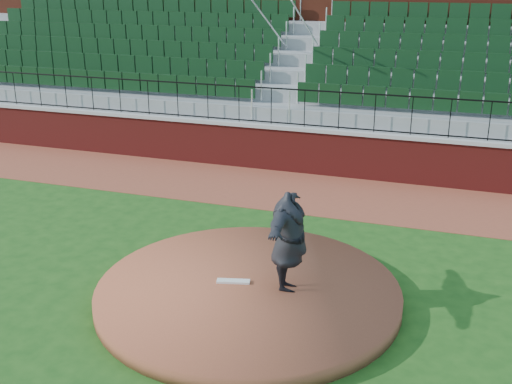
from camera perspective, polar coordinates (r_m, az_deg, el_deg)
ground at (r=11.30m, az=-2.47°, el=-8.66°), size 90.00×90.00×0.00m
warning_track at (r=16.02m, az=4.49°, el=0.07°), size 34.00×3.20×0.01m
field_wall at (r=17.33m, az=5.87°, el=3.59°), size 34.00×0.35×1.20m
wall_cap at (r=17.16m, az=5.94°, el=5.68°), size 34.00×0.45×0.10m
wall_railing at (r=17.04m, az=6.01°, el=7.48°), size 34.00×0.05×1.00m
seating_stands at (r=19.57m, az=7.90°, el=10.46°), size 34.00×5.10×4.60m
concourse_wall at (r=22.24m, az=9.40°, el=12.64°), size 34.00×0.50×5.50m
pitchers_mound at (r=10.86m, az=-0.73°, el=-9.13°), size 5.20×5.20×0.25m
pitching_rubber at (r=10.91m, az=-2.08°, el=-8.13°), size 0.59×0.28×0.04m
pitcher at (r=10.33m, az=3.02°, el=-4.54°), size 0.84×2.20×1.75m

